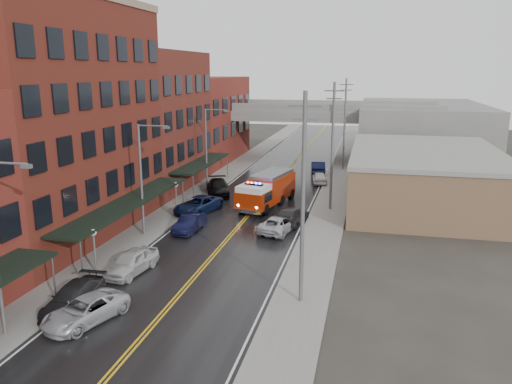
# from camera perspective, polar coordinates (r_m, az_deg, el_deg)

# --- Properties ---
(road) EXTENTS (11.00, 160.00, 0.02)m
(road) POSITION_cam_1_polar(r_m,az_deg,el_deg) (44.56, -1.37, -3.22)
(road) COLOR black
(road) RESTS_ON ground
(sidewalk_left) EXTENTS (3.00, 160.00, 0.15)m
(sidewalk_left) POSITION_cam_1_polar(r_m,az_deg,el_deg) (46.83, -10.06, -2.50)
(sidewalk_left) COLOR slate
(sidewalk_left) RESTS_ON ground
(sidewalk_right) EXTENTS (3.00, 160.00, 0.15)m
(sidewalk_right) POSITION_cam_1_polar(r_m,az_deg,el_deg) (43.38, 8.03, -3.74)
(sidewalk_right) COLOR slate
(sidewalk_right) RESTS_ON ground
(curb_left) EXTENTS (0.30, 160.00, 0.15)m
(curb_left) POSITION_cam_1_polar(r_m,az_deg,el_deg) (46.22, -8.18, -2.65)
(curb_left) COLOR gray
(curb_left) RESTS_ON ground
(curb_right) EXTENTS (0.30, 160.00, 0.15)m
(curb_right) POSITION_cam_1_polar(r_m,az_deg,el_deg) (43.54, 5.87, -3.61)
(curb_right) COLOR gray
(curb_right) RESTS_ON ground
(brick_building_b) EXTENTS (9.00, 20.00, 18.00)m
(brick_building_b) POSITION_cam_1_polar(r_m,az_deg,el_deg) (41.99, -21.99, 7.28)
(brick_building_b) COLOR #5D2318
(brick_building_b) RESTS_ON ground
(brick_building_c) EXTENTS (9.00, 15.00, 15.00)m
(brick_building_c) POSITION_cam_1_polar(r_m,az_deg,el_deg) (57.30, -11.85, 7.95)
(brick_building_c) COLOR #5D211C
(brick_building_c) RESTS_ON ground
(brick_building_far) EXTENTS (9.00, 20.00, 12.00)m
(brick_building_far) POSITION_cam_1_polar(r_m,az_deg,el_deg) (73.62, -6.07, 8.23)
(brick_building_far) COLOR maroon
(brick_building_far) RESTS_ON ground
(tan_building) EXTENTS (14.00, 22.00, 5.00)m
(tan_building) POSITION_cam_1_polar(r_m,az_deg,el_deg) (52.61, 18.61, 1.51)
(tan_building) COLOR brown
(tan_building) RESTS_ON ground
(right_far_block) EXTENTS (18.00, 30.00, 8.00)m
(right_far_block) POSITION_cam_1_polar(r_m,az_deg,el_deg) (82.09, 18.22, 6.79)
(right_far_block) COLOR slate
(right_far_block) RESTS_ON ground
(awning_1) EXTENTS (2.60, 18.00, 3.09)m
(awning_1) POSITION_cam_1_polar(r_m,az_deg,el_deg) (40.05, -14.37, -1.19)
(awning_1) COLOR black
(awning_1) RESTS_ON ground
(awning_2) EXTENTS (2.60, 13.00, 3.09)m
(awning_2) POSITION_cam_1_polar(r_m,az_deg,el_deg) (55.76, -6.18, 3.32)
(awning_2) COLOR black
(awning_2) RESTS_ON ground
(globe_lamp_1) EXTENTS (0.44, 0.44, 3.12)m
(globe_lamp_1) POSITION_cam_1_polar(r_m,az_deg,el_deg) (33.89, -18.05, -5.37)
(globe_lamp_1) COLOR #59595B
(globe_lamp_1) RESTS_ON ground
(globe_lamp_2) EXTENTS (0.44, 0.44, 3.12)m
(globe_lamp_2) POSITION_cam_1_polar(r_m,az_deg,el_deg) (45.91, -9.14, 0.10)
(globe_lamp_2) COLOR #59595B
(globe_lamp_2) RESTS_ON ground
(street_lamp_1) EXTENTS (2.64, 0.22, 9.00)m
(street_lamp_1) POSITION_cam_1_polar(r_m,az_deg,el_deg) (40.01, -12.71, 2.13)
(street_lamp_1) COLOR #59595B
(street_lamp_1) RESTS_ON ground
(street_lamp_2) EXTENTS (2.64, 0.22, 9.00)m
(street_lamp_2) POSITION_cam_1_polar(r_m,az_deg,el_deg) (54.64, -5.47, 5.46)
(street_lamp_2) COLOR #59595B
(street_lamp_2) RESTS_ON ground
(utility_pole_0) EXTENTS (1.80, 0.24, 12.00)m
(utility_pole_0) POSITION_cam_1_polar(r_m,az_deg,el_deg) (27.33, 5.40, -0.54)
(utility_pole_0) COLOR #59595B
(utility_pole_0) RESTS_ON ground
(utility_pole_1) EXTENTS (1.80, 0.24, 12.00)m
(utility_pole_1) POSITION_cam_1_polar(r_m,az_deg,el_deg) (46.88, 8.73, 5.37)
(utility_pole_1) COLOR #59595B
(utility_pole_1) RESTS_ON ground
(utility_pole_2) EXTENTS (1.80, 0.24, 12.00)m
(utility_pole_2) POSITION_cam_1_polar(r_m,az_deg,el_deg) (66.69, 10.10, 7.79)
(utility_pole_2) COLOR #59595B
(utility_pole_2) RESTS_ON ground
(overpass) EXTENTS (40.00, 10.00, 7.50)m
(overpass) POSITION_cam_1_polar(r_m,az_deg,el_deg) (74.37, 4.80, 8.30)
(overpass) COLOR slate
(overpass) RESTS_ON ground
(fire_truck) EXTENTS (4.86, 9.04, 3.16)m
(fire_truck) POSITION_cam_1_polar(r_m,az_deg,el_deg) (48.64, 1.21, 0.32)
(fire_truck) COLOR #912006
(fire_truck) RESTS_ON ground
(parked_car_left_2) EXTENTS (3.67, 5.26, 1.33)m
(parked_car_left_2) POSITION_cam_1_polar(r_m,az_deg,el_deg) (28.58, -18.90, -12.67)
(parked_car_left_2) COLOR #B2B5BB
(parked_car_left_2) RESTS_ON ground
(parked_car_left_3) EXTENTS (2.22, 5.01, 1.43)m
(parked_car_left_3) POSITION_cam_1_polar(r_m,az_deg,el_deg) (30.10, -20.11, -11.29)
(parked_car_left_3) COLOR black
(parked_car_left_3) RESTS_ON ground
(parked_car_left_4) EXTENTS (2.47, 4.78, 1.55)m
(parked_car_left_4) POSITION_cam_1_polar(r_m,az_deg,el_deg) (34.06, -14.06, -7.75)
(parked_car_left_4) COLOR silver
(parked_car_left_4) RESTS_ON ground
(parked_car_left_5) EXTENTS (1.70, 4.34, 1.41)m
(parked_car_left_5) POSITION_cam_1_polar(r_m,az_deg,el_deg) (41.66, -7.60, -3.56)
(parked_car_left_5) COLOR black
(parked_car_left_5) RESTS_ON ground
(parked_car_left_6) EXTENTS (3.97, 5.96, 1.52)m
(parked_car_left_6) POSITION_cam_1_polar(r_m,az_deg,el_deg) (46.91, -6.64, -1.48)
(parked_car_left_6) COLOR #111C42
(parked_car_left_6) RESTS_ON ground
(parked_car_left_7) EXTENTS (4.00, 6.01, 1.62)m
(parked_car_left_7) POSITION_cam_1_polar(r_m,az_deg,el_deg) (53.40, -4.36, 0.51)
(parked_car_left_7) COLOR black
(parked_car_left_7) RESTS_ON ground
(parked_car_right_0) EXTENTS (3.19, 5.21, 1.35)m
(parked_car_right_0) POSITION_cam_1_polar(r_m,az_deg,el_deg) (41.25, 2.61, -3.67)
(parked_car_right_0) COLOR #B3B5BC
(parked_car_right_0) RESTS_ON ground
(parked_car_right_1) EXTENTS (2.89, 5.39, 1.49)m
(parked_car_right_1) POSITION_cam_1_polar(r_m,az_deg,el_deg) (43.34, 4.01, -2.73)
(parked_car_right_1) COLOR black
(parked_car_right_1) RESTS_ON ground
(parked_car_right_2) EXTENTS (2.28, 4.34, 1.41)m
(parked_car_right_2) POSITION_cam_1_polar(r_m,az_deg,el_deg) (59.04, 7.26, 1.62)
(parked_car_right_2) COLOR silver
(parked_car_right_2) RESTS_ON ground
(parked_car_right_3) EXTENTS (2.40, 5.11, 1.62)m
(parked_car_right_3) POSITION_cam_1_polar(r_m,az_deg,el_deg) (64.92, 7.09, 2.83)
(parked_car_right_3) COLOR #0E1334
(parked_car_right_3) RESTS_ON ground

